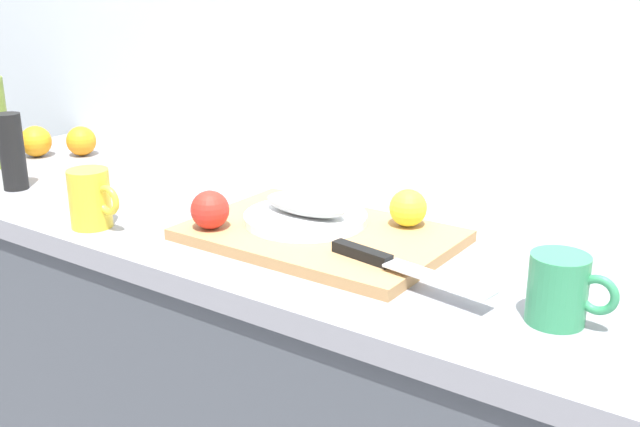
# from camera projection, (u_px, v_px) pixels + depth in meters

# --- Properties ---
(back_wall) EXTENTS (3.20, 0.05, 2.50)m
(back_wall) POSITION_uv_depth(u_px,v_px,m) (389.00, 21.00, 1.55)
(back_wall) COLOR silver
(back_wall) RESTS_ON ground_plane
(cutting_board) EXTENTS (0.45, 0.31, 0.02)m
(cutting_board) POSITION_uv_depth(u_px,v_px,m) (320.00, 235.00, 1.32)
(cutting_board) COLOR tan
(cutting_board) RESTS_ON kitchen_counter
(white_plate) EXTENTS (0.22, 0.22, 0.01)m
(white_plate) POSITION_uv_depth(u_px,v_px,m) (306.00, 218.00, 1.36)
(white_plate) COLOR white
(white_plate) RESTS_ON cutting_board
(fish_fillet) EXTENTS (0.17, 0.07, 0.04)m
(fish_fillet) POSITION_uv_depth(u_px,v_px,m) (305.00, 205.00, 1.35)
(fish_fillet) COLOR #999E99
(fish_fillet) RESTS_ON white_plate
(chef_knife) EXTENTS (0.29, 0.07, 0.02)m
(chef_knife) POSITION_uv_depth(u_px,v_px,m) (388.00, 262.00, 1.16)
(chef_knife) COLOR silver
(chef_knife) RESTS_ON cutting_board
(lemon_0) EXTENTS (0.07, 0.07, 0.07)m
(lemon_0) POSITION_uv_depth(u_px,v_px,m) (408.00, 208.00, 1.33)
(lemon_0) COLOR yellow
(lemon_0) RESTS_ON cutting_board
(tomato_0) EXTENTS (0.07, 0.07, 0.07)m
(tomato_0) POSITION_uv_depth(u_px,v_px,m) (210.00, 210.00, 1.32)
(tomato_0) COLOR red
(tomato_0) RESTS_ON cutting_board
(coffee_mug_0) EXTENTS (0.12, 0.08, 0.11)m
(coffee_mug_0) POSITION_uv_depth(u_px,v_px,m) (91.00, 199.00, 1.38)
(coffee_mug_0) COLOR yellow
(coffee_mug_0) RESTS_ON kitchen_counter
(coffee_mug_2) EXTENTS (0.12, 0.08, 0.10)m
(coffee_mug_2) POSITION_uv_depth(u_px,v_px,m) (560.00, 289.00, 1.01)
(coffee_mug_2) COLOR #338C59
(coffee_mug_2) RESTS_ON kitchen_counter
(orange_1) EXTENTS (0.07, 0.07, 0.07)m
(orange_1) POSITION_uv_depth(u_px,v_px,m) (81.00, 141.00, 1.90)
(orange_1) COLOR orange
(orange_1) RESTS_ON kitchen_counter
(orange_2) EXTENTS (0.08, 0.08, 0.08)m
(orange_2) POSITION_uv_depth(u_px,v_px,m) (36.00, 141.00, 1.89)
(orange_2) COLOR orange
(orange_2) RESTS_ON kitchen_counter
(pepper_mill) EXTENTS (0.05, 0.05, 0.16)m
(pepper_mill) POSITION_uv_depth(u_px,v_px,m) (12.00, 152.00, 1.60)
(pepper_mill) COLOR black
(pepper_mill) RESTS_ON kitchen_counter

